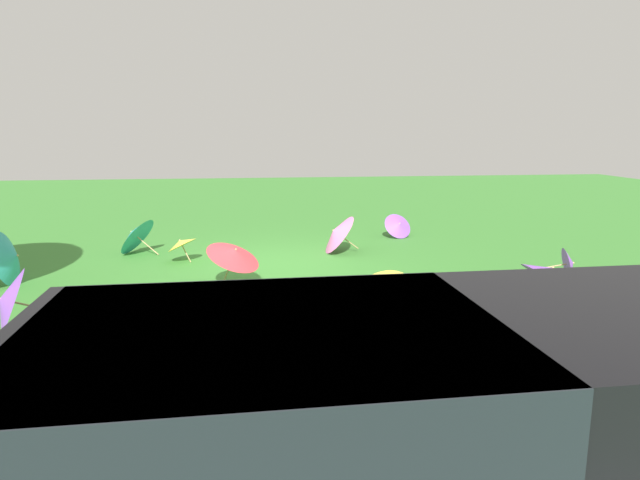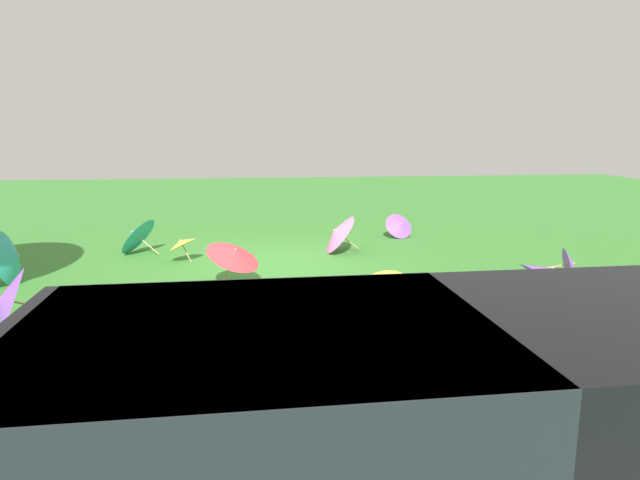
% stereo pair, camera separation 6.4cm
% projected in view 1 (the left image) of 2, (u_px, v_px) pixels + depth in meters
% --- Properties ---
extents(ground, '(40.00, 40.00, 0.00)m').
position_uv_depth(ground, '(273.00, 265.00, 10.82)').
color(ground, '#387A2D').
extents(van_dark, '(4.63, 2.18, 1.53)m').
position_uv_depth(van_dark, '(397.00, 420.00, 3.25)').
color(van_dark, black).
rests_on(van_dark, ground).
extents(park_bench, '(1.62, 0.54, 0.90)m').
position_uv_depth(park_bench, '(205.00, 317.00, 6.39)').
color(park_bench, navy).
rests_on(park_bench, ground).
extents(parasol_teal_0, '(1.00, 1.11, 0.84)m').
position_uv_depth(parasol_teal_0, '(134.00, 234.00, 11.69)').
color(parasol_teal_0, tan).
rests_on(parasol_teal_0, ground).
extents(parasol_pink_0, '(0.85, 0.97, 0.86)m').
position_uv_depth(parasol_pink_0, '(336.00, 233.00, 11.82)').
color(parasol_pink_0, tan).
rests_on(parasol_pink_0, ground).
extents(parasol_purple_0, '(0.85, 0.87, 0.81)m').
position_uv_depth(parasol_purple_0, '(550.00, 273.00, 8.09)').
color(parasol_purple_0, tan).
rests_on(parasol_purple_0, ground).
extents(parasol_purple_1, '(0.57, 0.62, 0.58)m').
position_uv_depth(parasol_purple_1, '(570.00, 263.00, 9.69)').
color(parasol_purple_1, tan).
rests_on(parasol_purple_1, ground).
extents(parasol_teal_1, '(0.65, 0.59, 0.60)m').
position_uv_depth(parasol_teal_1, '(464.00, 305.00, 7.39)').
color(parasol_teal_1, tan).
rests_on(parasol_teal_1, ground).
extents(parasol_teal_2, '(0.94, 0.95, 0.97)m').
position_uv_depth(parasol_teal_2, '(11.00, 257.00, 9.30)').
color(parasol_teal_2, tan).
rests_on(parasol_teal_2, ground).
extents(parasol_red_1, '(1.24, 1.25, 0.84)m').
position_uv_depth(parasol_red_1, '(234.00, 253.00, 9.17)').
color(parasol_red_1, tan).
rests_on(parasol_red_1, ground).
extents(parasol_purple_4, '(0.97, 1.00, 0.89)m').
position_uv_depth(parasol_purple_4, '(6.00, 301.00, 7.08)').
color(parasol_purple_4, tan).
rests_on(parasol_purple_4, ground).
extents(parasol_yellow_0, '(1.12, 1.13, 0.82)m').
position_uv_depth(parasol_yellow_0, '(381.00, 289.00, 7.26)').
color(parasol_yellow_0, tan).
rests_on(parasol_yellow_0, ground).
extents(parasol_yellow_1, '(0.76, 0.77, 0.57)m').
position_uv_depth(parasol_yellow_1, '(181.00, 243.00, 10.98)').
color(parasol_yellow_1, tan).
rests_on(parasol_yellow_1, ground).
extents(parasol_blue_0, '(0.64, 0.67, 0.55)m').
position_uv_depth(parasol_blue_0, '(637.00, 307.00, 7.37)').
color(parasol_blue_0, tan).
rests_on(parasol_blue_0, ground).
extents(parasol_purple_5, '(0.80, 0.72, 0.62)m').
position_uv_depth(parasol_purple_5, '(399.00, 225.00, 13.49)').
color(parasol_purple_5, tan).
rests_on(parasol_purple_5, ground).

